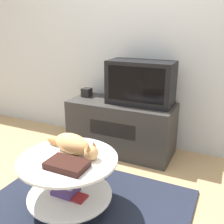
# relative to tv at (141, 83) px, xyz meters

# --- Properties ---
(ground_plane) EXTENTS (12.00, 12.00, 0.00)m
(ground_plane) POSITION_rel_tv_xyz_m (-0.04, -1.15, -0.76)
(ground_plane) COLOR tan
(wall_back) EXTENTS (8.00, 0.05, 2.60)m
(wall_back) POSITION_rel_tv_xyz_m (-0.04, 0.28, 0.54)
(wall_back) COLOR silver
(wall_back) RESTS_ON ground_plane
(rug) EXTENTS (1.48, 1.36, 0.02)m
(rug) POSITION_rel_tv_xyz_m (-0.04, -1.15, -0.75)
(rug) COLOR #1E2333
(rug) RESTS_ON ground_plane
(tv_stand) EXTENTS (1.10, 0.47, 0.55)m
(tv_stand) POSITION_rel_tv_xyz_m (-0.19, -0.03, -0.49)
(tv_stand) COLOR #33302D
(tv_stand) RESTS_ON ground_plane
(tv) EXTENTS (0.65, 0.31, 0.43)m
(tv) POSITION_rel_tv_xyz_m (0.00, 0.00, 0.00)
(tv) COLOR black
(tv) RESTS_ON tv_stand
(speaker) EXTENTS (0.10, 0.10, 0.10)m
(speaker) POSITION_rel_tv_xyz_m (-0.63, 0.01, -0.17)
(speaker) COLOR black
(speaker) RESTS_ON tv_stand
(coffee_table) EXTENTS (0.69, 0.69, 0.42)m
(coffee_table) POSITION_rel_tv_xyz_m (-0.13, -1.10, -0.47)
(coffee_table) COLOR #B2B2B7
(coffee_table) RESTS_ON rug
(dvd_box) EXTENTS (0.26, 0.17, 0.04)m
(dvd_box) POSITION_rel_tv_xyz_m (-0.06, -1.21, -0.30)
(dvd_box) COLOR black
(dvd_box) RESTS_ON coffee_table
(cat) EXTENTS (0.49, 0.21, 0.14)m
(cat) POSITION_rel_tv_xyz_m (-0.13, -1.02, -0.26)
(cat) COLOR tan
(cat) RESTS_ON coffee_table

